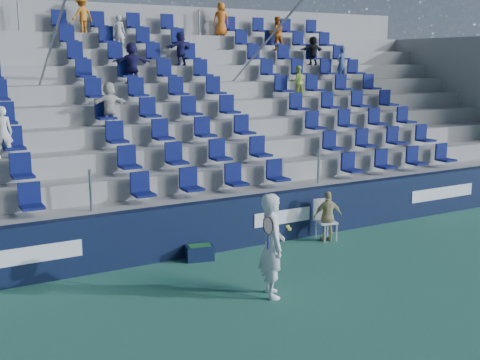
# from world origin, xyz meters

# --- Properties ---
(ground) EXTENTS (70.00, 70.00, 0.00)m
(ground) POSITION_xyz_m (0.00, 0.00, 0.00)
(ground) COLOR #2F6E57
(ground) RESTS_ON ground
(sponsor_wall) EXTENTS (24.00, 0.32, 1.20)m
(sponsor_wall) POSITION_xyz_m (0.00, 3.15, 0.60)
(sponsor_wall) COLOR black
(sponsor_wall) RESTS_ON ground
(grandstand) EXTENTS (24.00, 8.17, 6.63)m
(grandstand) POSITION_xyz_m (0.00, 8.24, 2.14)
(grandstand) COLOR gray
(grandstand) RESTS_ON ground
(tennis_player) EXTENTS (0.74, 0.84, 1.98)m
(tennis_player) POSITION_xyz_m (-0.58, 0.20, 0.99)
(tennis_player) COLOR silver
(tennis_player) RESTS_ON ground
(line_judge_chair) EXTENTS (0.54, 0.55, 1.01)m
(line_judge_chair) POSITION_xyz_m (2.50, 2.66, 0.58)
(line_judge_chair) COLOR white
(line_judge_chair) RESTS_ON ground
(line_judge) EXTENTS (0.79, 0.50, 1.24)m
(line_judge) POSITION_xyz_m (2.50, 2.50, 0.62)
(line_judge) COLOR tan
(line_judge) RESTS_ON ground
(ball_bin) EXTENTS (0.68, 0.52, 0.34)m
(ball_bin) POSITION_xyz_m (-0.86, 2.75, 0.18)
(ball_bin) COLOR #0F1A39
(ball_bin) RESTS_ON ground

